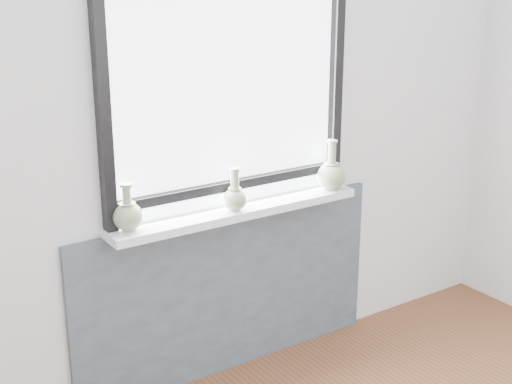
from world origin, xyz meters
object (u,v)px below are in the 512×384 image
vase_a (128,214)px  vase_c (331,174)px  windowsill (238,211)px  vase_b (235,197)px

vase_a → vase_c: (1.12, -0.03, 0.01)m
windowsill → vase_c: (0.56, -0.02, 0.10)m
vase_b → vase_c: 0.59m
windowsill → vase_b: (-0.03, -0.03, 0.09)m
vase_a → vase_b: vase_a is taller
windowsill → vase_a: 0.57m
vase_c → vase_b: bearing=-179.3°
vase_a → vase_b: 0.53m
vase_a → vase_c: 1.12m
vase_b → windowsill: bearing=40.7°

